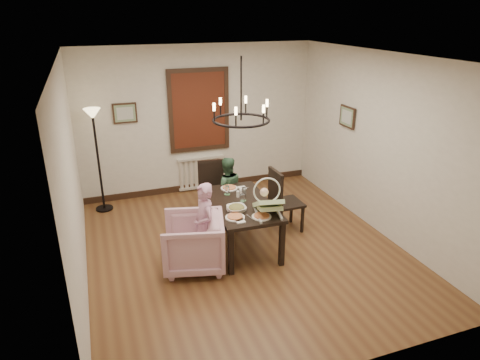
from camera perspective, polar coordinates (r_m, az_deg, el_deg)
room_shell at (r=6.26m, az=-0.56°, el=3.57°), size 4.51×5.00×2.81m
dining_table at (r=6.34m, az=0.14°, el=-3.69°), size 0.91×1.55×0.71m
chair_far at (r=7.25m, az=-3.64°, el=-1.49°), size 0.49×0.49×1.00m
chair_right at (r=6.88m, az=6.29°, el=-2.59°), size 0.48×0.48×1.06m
armchair at (r=5.96m, az=-6.24°, el=-8.28°), size 1.01×1.00×0.76m
elderly_woman at (r=5.95m, az=-4.76°, el=-6.91°), size 0.28×0.39×1.01m
seated_man at (r=7.18m, az=-1.77°, el=-1.96°), size 0.49×0.41×0.93m
baby_bouncer at (r=5.89m, az=3.77°, el=-2.96°), size 0.50×0.62×0.36m
salad_bowl at (r=6.04m, az=-0.47°, el=-3.76°), size 0.32×0.32×0.08m
pizza_platter at (r=6.09m, az=-0.48°, el=-3.73°), size 0.29×0.29×0.04m
drinking_glass at (r=6.24m, az=0.33°, el=-2.52°), size 0.07×0.07×0.15m
window_blinds at (r=8.15m, az=-5.48°, el=9.22°), size 1.00×0.03×1.40m
radiator at (r=8.52m, az=-5.22°, el=1.01°), size 0.92×0.12×0.62m
picture_back at (r=7.93m, az=-15.10°, el=8.60°), size 0.42×0.03×0.36m
picture_right at (r=7.62m, az=14.11°, el=8.18°), size 0.03×0.42×0.36m
floor_lamp at (r=7.80m, az=-18.34°, el=2.27°), size 0.30×0.30×1.80m
chandelier at (r=5.89m, az=0.15°, el=7.98°), size 0.80×0.80×0.04m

